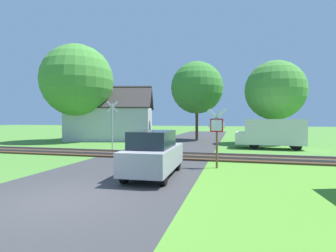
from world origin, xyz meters
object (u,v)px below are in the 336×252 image
house (111,122)px  parked_car (154,154)px  stop_sign_near (217,132)px  tree_center (197,88)px  mail_truck (272,132)px  crossing_sign_far (112,122)px  tree_right (275,90)px  tree_left (77,81)px

house → parked_car: (9.87, -16.26, -1.03)m
stop_sign_near → tree_center: bearing=-66.5°
house → mail_truck: size_ratio=2.01×
crossing_sign_far → mail_truck: size_ratio=0.72×
tree_right → tree_center: size_ratio=0.89×
crossing_sign_far → tree_center: tree_center is taller
stop_sign_near → parked_car: 3.34m
mail_truck → parked_car: 12.66m
house → tree_left: tree_left is taller
tree_right → mail_truck: size_ratio=1.49×
tree_center → parked_car: tree_center is taller
stop_sign_near → parked_car: bearing=58.1°
crossing_sign_far → tree_right: 14.62m
mail_truck → house: bearing=75.5°
crossing_sign_far → tree_left: tree_left is taller
parked_car → tree_right: bearing=64.8°
tree_center → stop_sign_near: bearing=-78.9°
crossing_sign_far → tree_left: size_ratio=0.37×
tree_left → mail_truck: (17.90, -2.12, -4.82)m
crossing_sign_far → tree_center: size_ratio=0.43×
crossing_sign_far → parked_car: (5.66, -7.93, -1.17)m
tree_left → tree_right: bearing=6.3°
tree_left → mail_truck: size_ratio=1.93×
mail_truck → parked_car: bearing=156.0°
tree_left → tree_center: 12.27m
tree_right → tree_center: (-7.43, 2.76, 0.78)m
house → tree_center: (9.02, 1.93, 3.67)m
tree_left → mail_truck: tree_left is taller
tree_left → tree_center: size_ratio=1.15×
stop_sign_near → house: 18.48m
house → tree_left: size_ratio=1.04×
mail_truck → tree_right: bearing=-7.7°
stop_sign_near → house: bearing=-36.6°
stop_sign_near → tree_left: 18.68m
tree_center → parked_car: size_ratio=2.06×
crossing_sign_far → tree_right: size_ratio=0.48×
crossing_sign_far → mail_truck: crossing_sign_far is taller
tree_right → tree_center: 7.96m
mail_truck → parked_car: (-5.78, -11.26, -0.34)m
stop_sign_near → mail_truck: bearing=-99.1°
crossing_sign_far → parked_car: bearing=-67.8°
house → tree_right: 16.72m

